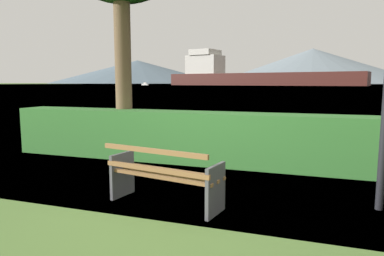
% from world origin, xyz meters
% --- Properties ---
extents(ground_plane, '(1400.00, 1400.00, 0.00)m').
position_xyz_m(ground_plane, '(0.00, 0.00, 0.00)').
color(ground_plane, '#567A38').
extents(water_surface, '(620.00, 620.00, 0.00)m').
position_xyz_m(water_surface, '(0.00, 309.41, 0.00)').
color(water_surface, '#7A99A8').
rests_on(water_surface, ground_plane).
extents(park_bench, '(1.74, 0.86, 0.87)m').
position_xyz_m(park_bench, '(-0.01, -0.06, 0.42)').
color(park_bench, olive).
rests_on(park_bench, ground_plane).
extents(hedge_row, '(9.79, 0.78, 1.11)m').
position_xyz_m(hedge_row, '(0.00, 2.67, 0.55)').
color(hedge_row, '#387A33').
rests_on(hedge_row, ground_plane).
extents(cargo_ship_large, '(115.30, 42.82, 22.07)m').
position_xyz_m(cargo_ship_large, '(-36.07, 204.00, 6.17)').
color(cargo_ship_large, '#471E19').
rests_on(cargo_ship_large, water_surface).
extents(fishing_boat_near, '(4.57, 1.97, 1.80)m').
position_xyz_m(fishing_boat_near, '(-95.52, 190.12, 0.64)').
color(fishing_boat_near, silver).
rests_on(fishing_boat_near, water_surface).
extents(distant_hills, '(880.34, 385.29, 76.06)m').
position_xyz_m(distant_hills, '(45.60, 557.47, 31.08)').
color(distant_hills, slate).
rests_on(distant_hills, ground_plane).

